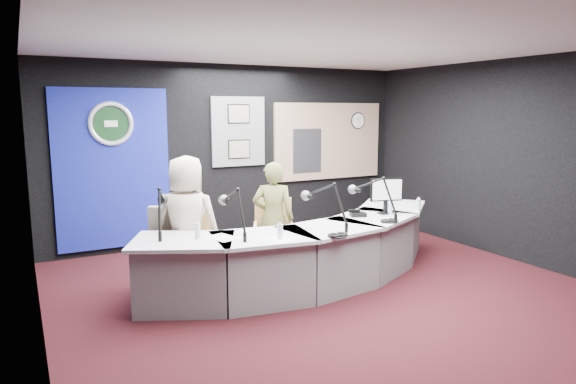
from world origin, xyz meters
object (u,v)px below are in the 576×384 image
broadcast_desk (308,253)px  person_man (187,224)px  person_woman (273,219)px  armchair_right (273,236)px  armchair_left (188,254)px

broadcast_desk → person_man: (-1.37, 0.44, 0.42)m
broadcast_desk → person_woman: bearing=114.1°
armchair_right → person_woman: (0.00, 0.00, 0.22)m
person_woman → person_man: bearing=33.9°
armchair_left → person_woman: (1.14, 0.06, 0.30)m
armchair_left → person_woman: 1.18m
person_man → person_woman: 1.15m
person_man → broadcast_desk: bearing=-163.6°
broadcast_desk → armchair_right: armchair_right is taller
broadcast_desk → armchair_right: bearing=114.1°
armchair_right → person_man: person_man is taller
broadcast_desk → person_woman: person_woman is taller
broadcast_desk → armchair_right: size_ratio=4.48×
armchair_left → person_man: 0.36m
armchair_left → person_man: size_ratio=0.54×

